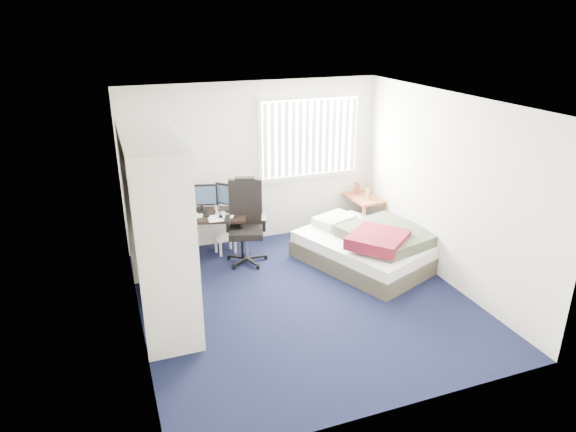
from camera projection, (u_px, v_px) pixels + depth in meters
The scene contains 10 objects.
ground at pixel (304, 300), 6.55m from camera, with size 4.20×4.20×0.00m, color black.
room_shell at pixel (306, 187), 6.00m from camera, with size 4.20×4.20×4.20m.
window_assembly at pixel (310, 137), 8.04m from camera, with size 1.72×0.09×1.32m.
closet at pixel (159, 210), 5.75m from camera, with size 0.64×1.84×2.22m.
desk at pixel (199, 211), 7.51m from camera, with size 1.48×0.97×1.13m.
office_chair at pixel (246, 230), 7.46m from camera, with size 0.72×0.72×1.23m.
footstool at pixel (225, 240), 7.78m from camera, with size 0.37×0.32×0.27m.
nightstand at pixel (361, 199), 8.53m from camera, with size 0.50×0.91×0.78m.
bed at pixel (369, 246), 7.43m from camera, with size 1.97×2.23×0.62m.
pine_box at pixel (178, 331), 5.65m from camera, with size 0.38×0.29×0.29m, color tan.
Camera 1 is at (-2.17, -5.28, 3.38)m, focal length 32.00 mm.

